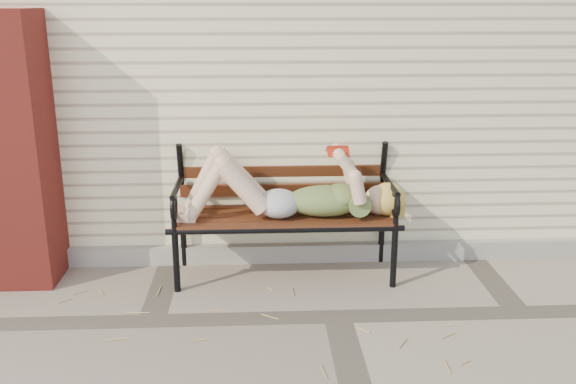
{
  "coord_description": "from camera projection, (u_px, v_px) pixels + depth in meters",
  "views": [
    {
      "loc": [
        -0.53,
        -3.89,
        2.07
      ],
      "look_at": [
        -0.31,
        0.61,
        0.7
      ],
      "focal_mm": 40.0,
      "sensor_mm": 36.0,
      "label": 1
    }
  ],
  "objects": [
    {
      "name": "brick_pillar",
      "position": [
        14.0,
        151.0,
        4.66
      ],
      "size": [
        0.5,
        0.5,
        2.0
      ],
      "primitive_type": "cube",
      "color": "maroon",
      "rests_on": "ground"
    },
    {
      "name": "house_wall",
      "position": [
        306.0,
        54.0,
        6.77
      ],
      "size": [
        8.0,
        4.0,
        3.0
      ],
      "primitive_type": "cube",
      "color": "#F5ECC0",
      "rests_on": "ground"
    },
    {
      "name": "straw_scatter",
      "position": [
        229.0,
        357.0,
        3.84
      ],
      "size": [
        2.87,
        1.63,
        0.01
      ],
      "color": "tan",
      "rests_on": "ground"
    },
    {
      "name": "foundation_strip",
      "position": [
        323.0,
        252.0,
        5.25
      ],
      "size": [
        8.0,
        0.1,
        0.15
      ],
      "primitive_type": "cube",
      "color": "#A19E92",
      "rests_on": "ground"
    },
    {
      "name": "garden_bench",
      "position": [
        284.0,
        190.0,
        4.91
      ],
      "size": [
        1.81,
        0.72,
        1.17
      ],
      "color": "black",
      "rests_on": "ground"
    },
    {
      "name": "ground",
      "position": [
        338.0,
        317.0,
        4.34
      ],
      "size": [
        80.0,
        80.0,
        0.0
      ],
      "primitive_type": "plane",
      "color": "gray",
      "rests_on": "ground"
    },
    {
      "name": "reading_woman",
      "position": [
        287.0,
        191.0,
        4.76
      ],
      "size": [
        1.71,
        0.39,
        0.54
      ],
      "color": "#092D44",
      "rests_on": "ground"
    }
  ]
}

